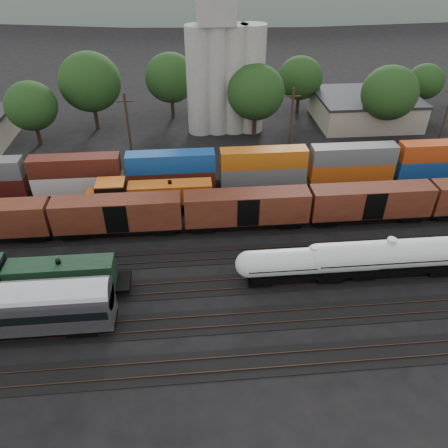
{
  "coord_description": "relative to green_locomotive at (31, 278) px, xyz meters",
  "views": [
    {
      "loc": [
        -3.47,
        -38.88,
        31.71
      ],
      "look_at": [
        0.17,
        2.0,
        3.0
      ],
      "focal_mm": 35.0,
      "sensor_mm": 36.0,
      "label": 1
    }
  ],
  "objects": [
    {
      "name": "ground",
      "position": [
        19.67,
        5.0,
        -2.61
      ],
      "size": [
        600.0,
        600.0,
        0.0
      ],
      "primitive_type": "plane",
      "color": "black"
    },
    {
      "name": "tracks",
      "position": [
        19.67,
        5.0,
        -2.57
      ],
      "size": [
        180.0,
        33.2,
        0.2
      ],
      "color": "black",
      "rests_on": "ground"
    },
    {
      "name": "green_locomotive",
      "position": [
        0.0,
        0.0,
        0.0
      ],
      "size": [
        17.32,
        3.06,
        4.59
      ],
      "color": "black",
      "rests_on": "ground"
    },
    {
      "name": "tank_car_a",
      "position": [
        28.48,
        0.0,
        -0.07
      ],
      "size": [
        16.23,
        2.9,
        4.25
      ],
      "color": "silver",
      "rests_on": "ground"
    },
    {
      "name": "tank_car_b",
      "position": [
        36.46,
        0.0,
        0.17
      ],
      "size": [
        17.94,
        3.21,
        4.7
      ],
      "color": "silver",
      "rests_on": "ground"
    },
    {
      "name": "orange_locomotive",
      "position": [
        10.6,
        15.0,
        -0.08
      ],
      "size": [
        17.75,
        2.96,
        4.44
      ],
      "color": "black",
      "rests_on": "ground"
    },
    {
      "name": "boxcar_string",
      "position": [
        7.46,
        10.0,
        0.51
      ],
      "size": [
        138.2,
        2.9,
        4.2
      ],
      "color": "black",
      "rests_on": "ground"
    },
    {
      "name": "container_wall",
      "position": [
        13.44,
        20.0,
        0.21
      ],
      "size": [
        160.0,
        2.6,
        5.8
      ],
      "color": "black",
      "rests_on": "ground"
    },
    {
      "name": "grain_silo",
      "position": [
        22.95,
        41.0,
        8.64
      ],
      "size": [
        13.4,
        5.0,
        29.0
      ],
      "color": "#A09D92",
      "rests_on": "ground"
    },
    {
      "name": "industrial_sheds",
      "position": [
        26.29,
        40.25,
        -0.05
      ],
      "size": [
        119.38,
        17.26,
        5.1
      ],
      "color": "#9E937F",
      "rests_on": "ground"
    },
    {
      "name": "tree_band",
      "position": [
        27.36,
        44.04,
        4.78
      ],
      "size": [
        159.27,
        21.83,
        14.23
      ],
      "color": "black",
      "rests_on": "ground"
    },
    {
      "name": "utility_poles",
      "position": [
        19.67,
        27.0,
        3.6
      ],
      "size": [
        122.2,
        0.36,
        12.0
      ],
      "color": "black",
      "rests_on": "ground"
    },
    {
      "name": "distant_hills",
      "position": [
        43.59,
        265.0,
        -23.17
      ],
      "size": [
        860.0,
        286.0,
        130.0
      ],
      "color": "#59665B",
      "rests_on": "ground"
    }
  ]
}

